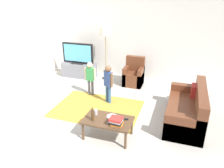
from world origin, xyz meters
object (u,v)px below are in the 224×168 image
object	(u,v)px
tv_stand	(79,70)
plate	(112,117)
couch	(189,111)
armchair	(134,76)
tv	(78,54)
book_stack	(116,121)
bottle	(93,115)
tv_remote	(124,119)
child_center	(108,81)
floor_lamp	(106,34)
soda_can	(96,112)
coffee_table	(108,122)
child_near_tv	(90,76)

from	to	relation	value
tv_stand	plate	bearing A→B (deg)	-52.52
couch	armchair	bearing A→B (deg)	134.05
tv	book_stack	distance (m)	3.86
tv_stand	couch	size ratio (longest dim) A/B	0.67
bottle	tv_remote	xyz separation A→B (m)	(0.60, 0.22, -0.11)
child_center	bottle	bearing A→B (deg)	-81.84
tv	floor_lamp	size ratio (longest dim) A/B	0.62
book_stack	soda_can	bearing A→B (deg)	157.45
couch	soda_can	bearing A→B (deg)	-151.03
child_center	book_stack	bearing A→B (deg)	-65.34
tv_remote	plate	bearing A→B (deg)	154.82
tv_remote	armchair	bearing A→B (deg)	78.40
couch	tv_remote	xyz separation A→B (m)	(-1.26, -1.04, 0.14)
tv_remote	plate	world-z (taller)	plate
soda_can	book_stack	bearing A→B (deg)	-22.55
coffee_table	tv_remote	size ratio (longest dim) A/B	5.88
coffee_table	book_stack	distance (m)	0.28
tv_stand	coffee_table	size ratio (longest dim) A/B	1.20
soda_can	floor_lamp	bearing A→B (deg)	106.17
child_center	soda_can	bearing A→B (deg)	-81.37
tv	bottle	bearing A→B (deg)	-58.88
tv	couch	size ratio (longest dim) A/B	0.61
tv_stand	child_near_tv	size ratio (longest dim) A/B	1.20
floor_lamp	coffee_table	bearing A→B (deg)	-69.34
tv	book_stack	xyz separation A→B (m)	(2.34, -3.05, -0.35)
child_near_tv	child_center	xyz separation A→B (m)	(0.65, -0.29, 0.04)
child_near_tv	child_center	distance (m)	0.71
book_stack	soda_can	xyz separation A→B (m)	(-0.52, 0.21, -0.02)
floor_lamp	child_center	world-z (taller)	floor_lamp
armchair	bottle	bearing A→B (deg)	-92.58
floor_lamp	plate	size ratio (longest dim) A/B	8.09
child_near_tv	tv_remote	bearing A→B (deg)	-48.27
tv_stand	soda_can	world-z (taller)	soda_can
plate	child_center	bearing A→B (deg)	112.55
couch	child_near_tv	xyz separation A→B (m)	(-2.73, 0.61, 0.31)
child_center	bottle	xyz separation A→B (m)	(0.23, -1.58, -0.10)
bottle	plate	world-z (taller)	bottle
coffee_table	plate	size ratio (longest dim) A/B	4.55
tv	bottle	xyz separation A→B (m)	(1.84, -3.05, -0.31)
floor_lamp	book_stack	size ratio (longest dim) A/B	6.61
child_center	bottle	world-z (taller)	child_center
tv_stand	soda_can	size ratio (longest dim) A/B	10.00
plate	coffee_table	bearing A→B (deg)	-112.73
armchair	soda_can	size ratio (longest dim) A/B	7.50
tv_remote	soda_can	size ratio (longest dim) A/B	1.42
child_near_tv	plate	distance (m)	2.03
child_center	tv_remote	distance (m)	1.61
tv_remote	soda_can	bearing A→B (deg)	159.06
tv_stand	couch	bearing A→B (deg)	-26.15
armchair	coffee_table	size ratio (longest dim) A/B	0.90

